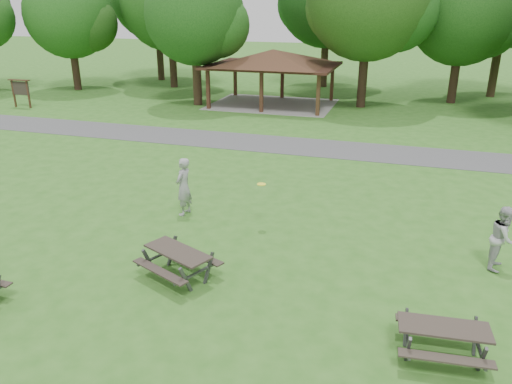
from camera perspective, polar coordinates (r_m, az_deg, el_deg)
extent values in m
plane|color=#2E651D|center=(12.88, -9.75, -11.07)|extent=(160.00, 160.00, 0.00)
cube|color=#454548|center=(25.13, 4.60, 5.28)|extent=(120.00, 3.20, 0.02)
cube|color=#361D13|center=(33.97, -5.49, 11.58)|extent=(0.22, 0.22, 2.60)
cube|color=#3A2215|center=(38.95, -2.39, 12.85)|extent=(0.22, 0.22, 2.60)
cube|color=#351E13|center=(32.74, 0.62, 11.33)|extent=(0.22, 0.22, 2.60)
cube|color=#391E14|center=(37.88, 3.02, 12.61)|extent=(0.22, 0.22, 2.60)
cube|color=#3A2415|center=(31.90, 7.12, 10.91)|extent=(0.22, 0.22, 2.60)
cube|color=#3E2616|center=(37.16, 8.68, 12.24)|extent=(0.22, 0.22, 2.60)
cube|color=#321B14|center=(35.12, 1.93, 14.24)|extent=(8.60, 6.60, 0.16)
pyramid|color=#392216|center=(35.05, 1.95, 15.18)|extent=(7.01, 7.01, 1.00)
cube|color=gray|center=(35.52, 1.88, 9.97)|extent=(8.40, 6.40, 0.03)
cube|color=#362113|center=(38.28, -25.93, 10.06)|extent=(0.10, 0.10, 1.80)
cube|color=#392115|center=(37.48, -24.56, 10.08)|extent=(0.10, 0.10, 1.80)
cube|color=black|center=(37.82, -25.35, 10.66)|extent=(1.40, 0.06, 0.90)
cube|color=#312113|center=(37.74, -25.48, 11.48)|extent=(1.60, 0.30, 0.06)
cylinder|color=black|center=(44.14, -19.91, 13.09)|extent=(0.60, 0.60, 3.32)
sphere|color=#184D16|center=(43.85, -20.62, 18.53)|extent=(6.80, 6.80, 6.80)
sphere|color=#194012|center=(43.22, -18.56, 17.84)|extent=(4.42, 4.42, 4.42)
sphere|color=#144313|center=(44.54, -22.16, 17.69)|extent=(4.08, 4.08, 4.08)
cylinder|color=black|center=(43.43, -9.46, 14.26)|extent=(0.60, 0.60, 3.85)
sphere|color=#184814|center=(43.16, -9.87, 20.66)|extent=(7.80, 7.80, 7.80)
sphere|color=#134012|center=(42.68, -7.37, 19.74)|extent=(5.07, 5.07, 5.07)
sphere|color=#174614|center=(43.70, -11.89, 19.77)|extent=(4.68, 4.68, 4.68)
cylinder|color=#302015|center=(35.50, -6.75, 12.67)|extent=(0.60, 0.60, 3.50)
sphere|color=#154313|center=(35.15, -7.06, 19.50)|extent=(6.60, 6.60, 6.60)
sphere|color=#174915|center=(34.88, -4.44, 18.49)|extent=(4.29, 4.29, 4.29)
sphere|color=#154814|center=(35.54, -9.21, 18.61)|extent=(3.96, 3.96, 3.96)
cylinder|color=black|center=(35.11, 12.10, 12.71)|extent=(0.60, 0.60, 4.02)
sphere|color=#154614|center=(34.97, 15.80, 19.32)|extent=(5.20, 5.20, 5.20)
sphere|color=#214B15|center=(34.77, 9.85, 20.09)|extent=(4.80, 4.80, 4.80)
cylinder|color=black|center=(38.57, 21.69, 11.98)|extent=(0.60, 0.60, 3.43)
sphere|color=#164212|center=(38.24, 22.59, 18.38)|extent=(7.00, 7.00, 7.00)
sphere|color=#164413|center=(38.71, 24.82, 17.04)|extent=(4.55, 4.55, 4.55)
sphere|color=#193F12|center=(37.98, 20.31, 17.86)|extent=(4.20, 4.20, 4.20)
cylinder|color=black|center=(47.86, -10.91, 15.08)|extent=(0.60, 0.60, 4.38)
sphere|color=#133F12|center=(47.10, -9.05, 20.46)|extent=(5.20, 5.20, 5.20)
sphere|color=#164413|center=(48.23, -13.22, 20.43)|extent=(4.80, 4.80, 4.80)
cylinder|color=#312016|center=(43.50, 7.82, 14.54)|extent=(0.60, 0.60, 4.13)
sphere|color=#1C4313|center=(43.28, 10.68, 20.02)|extent=(5.20, 5.20, 5.20)
sphere|color=#164D16|center=(43.34, 5.85, 20.52)|extent=(4.80, 4.80, 4.80)
cylinder|color=#312216|center=(42.27, 25.66, 12.85)|extent=(0.60, 0.60, 4.55)
cube|color=#2D2520|center=(13.04, -8.94, -6.74)|extent=(2.01, 1.43, 0.05)
cube|color=#2D2520|center=(12.85, -10.97, -8.88)|extent=(1.82, 1.00, 0.04)
cube|color=#2D2620|center=(13.54, -6.87, -7.01)|extent=(1.82, 1.00, 0.04)
cube|color=#3B3B3E|center=(13.51, -12.12, -7.75)|extent=(0.21, 0.38, 0.81)
cube|color=#38393B|center=(13.93, -9.57, -6.64)|extent=(0.21, 0.38, 0.81)
cube|color=#38383A|center=(13.70, -10.83, -7.07)|extent=(0.67, 1.42, 0.05)
cube|color=#464649|center=(12.52, -8.04, -9.93)|extent=(0.21, 0.38, 0.81)
cube|color=#3E3E40|center=(12.97, -5.42, -8.64)|extent=(0.21, 0.38, 0.81)
cube|color=#414143|center=(12.72, -6.71, -9.16)|extent=(0.67, 1.42, 0.05)
cube|color=#2E2721|center=(10.90, 20.73, -14.28)|extent=(1.83, 0.85, 0.05)
cube|color=#2F2822|center=(10.60, 20.92, -17.37)|extent=(1.79, 0.40, 0.04)
cube|color=#302923|center=(11.54, 20.18, -13.82)|extent=(1.79, 0.40, 0.04)
cube|color=#444447|center=(10.71, 16.96, -16.83)|extent=(0.09, 0.38, 0.77)
cube|color=#47474A|center=(11.31, 16.73, -14.56)|extent=(0.09, 0.38, 0.77)
cube|color=#464649|center=(10.99, 16.86, -15.54)|extent=(0.18, 1.44, 0.05)
cube|color=#3C3D3F|center=(10.94, 24.40, -17.03)|extent=(0.09, 0.38, 0.77)
cube|color=#444446|center=(11.53, 23.72, -14.81)|extent=(0.09, 0.38, 0.77)
cube|color=#3E3E40|center=(11.22, 24.07, -15.77)|extent=(0.18, 1.44, 0.05)
cylinder|color=yellow|center=(15.47, 0.63, 0.90)|extent=(0.37, 0.37, 0.02)
imported|color=#949496|center=(16.79, -8.27, 0.61)|extent=(0.56, 0.77, 1.98)
imported|color=#AEAEB1|center=(14.83, 26.42, -4.73)|extent=(0.88, 1.01, 1.78)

